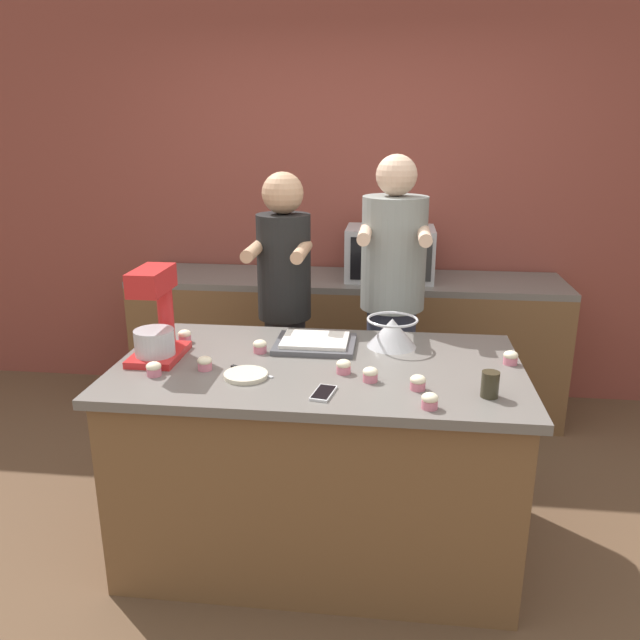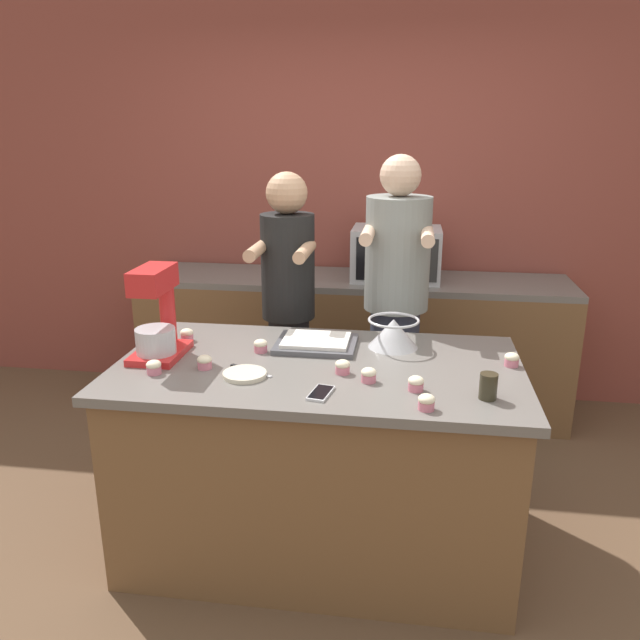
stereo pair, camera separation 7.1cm
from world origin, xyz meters
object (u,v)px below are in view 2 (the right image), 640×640
Objects in this scene: person_left at (288,313)px; drinking_glass at (488,386)px; person_right at (395,313)px; cupcake_1 at (205,362)px; knife at (248,370)px; baking_tray at (316,343)px; microwave_oven at (396,254)px; cupcake_6 at (512,359)px; cupcake_3 at (426,402)px; cupcake_4 at (416,383)px; stand_mixer at (157,318)px; cupcake_0 at (369,375)px; cupcake_8 at (187,335)px; cupcake_5 at (343,367)px; mixing_bowl at (393,332)px; cupcake_2 at (154,367)px; cupcake_7 at (261,346)px; cell_phone at (321,393)px; small_plate at (245,374)px.

person_left is 16.55× the size of drinking_glass.
cupcake_1 is at bearing -131.09° from person_right.
baking_tray is at bearing 55.00° from knife.
microwave_oven reaches higher than cupcake_6.
cupcake_3 is 1.00× the size of cupcake_4.
microwave_oven is 1.74m from cupcake_4.
stand_mixer is 0.95m from cupcake_0.
cupcake_8 is (-1.07, 0.43, 0.00)m from cupcake_4.
mixing_bowl is at bearing 61.29° from cupcake_5.
mixing_bowl is 0.63m from drinking_glass.
knife is at bearing 171.67° from drinking_glass.
microwave_oven is 1.68m from cupcake_0.
cupcake_5 is (0.81, -0.08, -0.15)m from stand_mixer.
cupcake_2 is 1.00× the size of cupcake_7.
cupcake_2 is (-0.95, -0.47, -0.04)m from mixing_bowl.
cupcake_6 reaches higher than cell_phone.
person_right is 28.23× the size of cupcake_6.
stand_mixer is at bearing -164.47° from cupcake_7.
stand_mixer is at bearing 170.62° from cupcake_0.
small_plate is at bearing -120.53° from baking_tray.
cupcake_2 is 1.00× the size of cupcake_3.
baking_tray reaches higher than small_plate.
cupcake_2 is at bearing 177.80° from drinking_glass.
cupcake_1 is at bearing 176.50° from cupcake_0.
cupcake_8 is at bearing 158.81° from cupcake_5.
cell_phone is (0.76, -0.30, -0.17)m from stand_mixer.
cupcake_2 is (-0.37, -0.96, 0.04)m from person_left.
cupcake_3 is at bearing -50.80° from baking_tray.
person_left is at bearing 107.41° from cell_phone.
microwave_oven is 1.73m from knife.
person_right is at bearing 48.13° from cupcake_7.
person_right is 17.46× the size of drinking_glass.
drinking_glass reaches higher than cupcake_7.
cupcake_4 is at bearing -23.79° from cupcake_5.
knife is 0.19m from cupcake_1.
cupcake_6 is 1.00× the size of cupcake_8.
cupcake_3 reaches higher than baking_tray.
cupcake_6 is 1.08m from cupcake_7.
microwave_oven is (0.56, 0.76, 0.20)m from person_left.
cupcake_3 is at bearing -10.94° from cell_phone.
cupcake_3 is (0.14, -1.14, 0.01)m from person_right.
person_left reaches higher than cupcake_3.
cupcake_6 is at bearing -52.49° from person_right.
small_plate is at bearing -108.13° from microwave_oven.
cupcake_6 is at bearing -4.41° from cupcake_8.
cupcake_6 is (1.09, -0.66, 0.04)m from person_left.
small_plate is 2.89× the size of cupcake_3.
drinking_glass reaches higher than small_plate.
cupcake_2 and cupcake_8 have the same top height.
mixing_bowl is 0.53m from cupcake_6.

